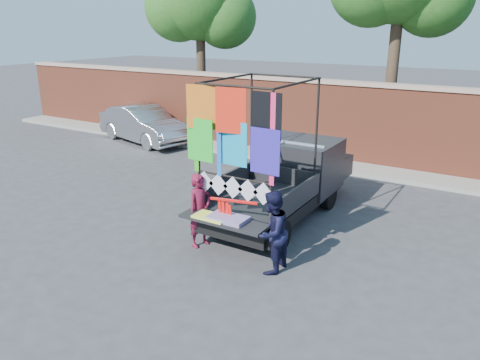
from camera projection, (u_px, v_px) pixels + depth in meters
The scene contains 9 objects.
ground at pixel (227, 242), 9.64m from camera, with size 90.00×90.00×0.00m, color #38383A.
brick_wall at pixel (346, 122), 14.90m from camera, with size 30.00×0.45×2.61m.
curb at pixel (335, 165), 14.73m from camera, with size 30.00×1.20×0.12m, color gray.
tree_left at pixel (199, 1), 17.81m from camera, with size 4.20×3.30×7.05m.
pickup_truck at pixel (290, 178), 11.07m from camera, with size 2.06×5.17×3.25m.
sedan at pixel (144, 124), 17.69m from camera, with size 1.46×4.18×1.38m, color #A6A8AD.
woman at pixel (200, 210), 9.29m from camera, with size 0.55×0.36×1.51m, color maroon.
man at pixel (272, 232), 8.29m from camera, with size 0.75×0.58×1.53m, color black.
streamer_bundle at pixel (229, 209), 8.77m from camera, with size 0.91×0.25×0.64m.
Camera 1 is at (4.77, -7.33, 4.27)m, focal length 35.00 mm.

